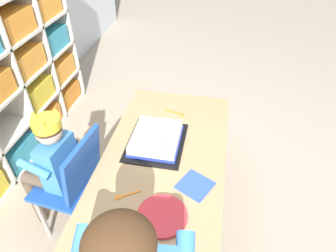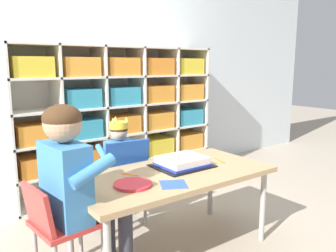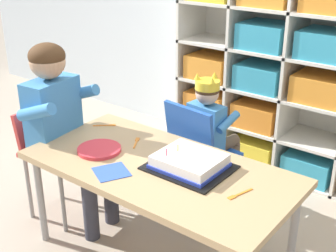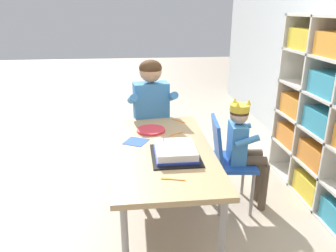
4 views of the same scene
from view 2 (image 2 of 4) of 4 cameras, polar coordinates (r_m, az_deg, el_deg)
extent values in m
plane|color=tan|center=(2.44, 0.64, -20.04)|extent=(16.00, 16.00, 0.00)
cube|color=silver|center=(3.46, -14.97, 11.44)|extent=(6.95, 0.10, 2.65)
cube|color=silver|center=(3.56, -9.57, 1.56)|extent=(2.06, 0.01, 1.41)
cube|color=silver|center=(3.07, -25.22, -0.66)|extent=(0.02, 0.37, 1.41)
cube|color=silver|center=(3.17, -18.01, 0.13)|extent=(0.02, 0.37, 1.41)
cube|color=silver|center=(3.32, -11.32, 0.86)|extent=(0.02, 0.37, 1.41)
cube|color=silver|center=(3.50, -5.28, 1.52)|extent=(0.02, 0.37, 1.41)
cube|color=silver|center=(3.73, 0.10, 2.08)|extent=(0.02, 0.37, 1.41)
cube|color=silver|center=(3.98, 4.85, 2.57)|extent=(0.02, 0.37, 1.41)
cube|color=silver|center=(3.58, -7.93, -9.83)|extent=(2.06, 0.37, 0.02)
cube|color=silver|center=(3.50, -8.04, -5.55)|extent=(2.06, 0.37, 0.02)
cube|color=silver|center=(3.43, -8.16, -1.09)|extent=(2.06, 0.37, 0.02)
cube|color=silver|center=(3.39, -8.28, 3.52)|extent=(2.06, 0.37, 0.02)
cube|color=silver|center=(3.37, -8.40, 8.21)|extent=(2.06, 0.37, 0.02)
cube|color=silver|center=(3.37, -8.53, 12.93)|extent=(2.06, 0.37, 0.02)
cube|color=yellow|center=(3.37, -14.01, -9.63)|extent=(0.32, 0.29, 0.17)
cube|color=teal|center=(3.53, -7.83, -8.49)|extent=(0.32, 0.29, 0.17)
cube|color=orange|center=(3.73, -2.27, -7.37)|extent=(0.32, 0.29, 0.17)
cube|color=orange|center=(3.96, 2.65, -6.32)|extent=(0.32, 0.29, 0.17)
cube|color=orange|center=(3.17, -21.09, -6.05)|extent=(0.32, 0.29, 0.17)
cube|color=orange|center=(3.29, -14.22, -5.08)|extent=(0.32, 0.29, 0.17)
cube|color=yellow|center=(3.66, -2.30, -3.23)|extent=(0.32, 0.29, 0.17)
cube|color=orange|center=(3.89, 2.68, -2.40)|extent=(0.32, 0.29, 0.17)
cube|color=orange|center=(3.11, -21.42, -1.13)|extent=(0.32, 0.29, 0.17)
cube|color=teal|center=(3.23, -14.43, -0.32)|extent=(0.32, 0.29, 0.17)
cube|color=orange|center=(3.40, -8.05, 0.41)|extent=(0.32, 0.29, 0.17)
cube|color=orange|center=(3.60, -2.34, 1.07)|extent=(0.32, 0.29, 0.17)
cube|color=teal|center=(3.84, 2.72, 1.64)|extent=(0.32, 0.29, 0.17)
cube|color=teal|center=(3.19, -14.66, 4.58)|extent=(0.32, 0.29, 0.17)
cube|color=teal|center=(3.36, -8.17, 5.08)|extent=(0.32, 0.29, 0.17)
cube|color=orange|center=(3.57, -2.37, 5.47)|extent=(0.32, 0.29, 0.17)
cube|color=orange|center=(3.81, 2.75, 5.77)|extent=(0.32, 0.29, 0.17)
cube|color=yellow|center=(3.05, -22.10, 9.14)|extent=(0.32, 0.29, 0.17)
cube|color=orange|center=(3.18, -14.88, 9.56)|extent=(0.32, 0.29, 0.17)
cube|color=orange|center=(3.35, -8.29, 9.81)|extent=(0.32, 0.29, 0.17)
cube|color=orange|center=(3.56, -2.40, 9.92)|extent=(0.32, 0.29, 0.17)
cube|color=yellow|center=(3.80, 2.79, 9.94)|extent=(0.32, 0.29, 0.17)
cube|color=tan|center=(2.23, 0.66, -8.18)|extent=(1.31, 0.65, 0.03)
cylinder|color=#9E9993|center=(2.54, 15.56, -12.77)|extent=(0.04, 0.04, 0.51)
cylinder|color=#9E9993|center=(2.29, -16.15, -15.46)|extent=(0.04, 0.04, 0.51)
cylinder|color=#9E9993|center=(2.87, 7.10, -9.72)|extent=(0.04, 0.04, 0.51)
cube|color=#1E4CA8|center=(2.66, -7.94, -8.83)|extent=(0.39, 0.33, 0.03)
cube|color=#1E4CA8|center=(2.49, -6.88, -5.99)|extent=(0.34, 0.10, 0.32)
cylinder|color=gray|center=(2.88, -5.90, -11.29)|extent=(0.02, 0.02, 0.35)
cylinder|color=gray|center=(2.79, -11.68, -12.25)|extent=(0.02, 0.02, 0.35)
cylinder|color=gray|center=(2.69, -3.86, -12.89)|extent=(0.02, 0.02, 0.35)
cylinder|color=gray|center=(2.58, -10.03, -14.03)|extent=(0.02, 0.02, 0.35)
cube|color=#3D7FBC|center=(2.63, -8.13, -5.58)|extent=(0.22, 0.13, 0.29)
sphere|color=#DBB293|center=(2.58, -8.25, -0.93)|extent=(0.13, 0.13, 0.13)
ellipsoid|color=#472D19|center=(2.57, -8.26, -0.49)|extent=(0.14, 0.14, 0.10)
cylinder|color=yellow|center=(2.57, -8.28, 0.16)|extent=(0.14, 0.14, 0.05)
cone|color=yellow|center=(2.61, -8.78, 1.28)|extent=(0.04, 0.04, 0.04)
cone|color=yellow|center=(2.55, -6.98, 1.11)|extent=(0.04, 0.04, 0.04)
cone|color=yellow|center=(2.52, -9.20, 0.92)|extent=(0.04, 0.04, 0.04)
cylinder|color=brown|center=(2.78, -7.66, -7.22)|extent=(0.09, 0.22, 0.07)
cylinder|color=brown|center=(2.73, -10.12, -7.56)|extent=(0.09, 0.22, 0.07)
cylinder|color=brown|center=(2.94, -8.34, -10.71)|extent=(0.06, 0.06, 0.37)
cylinder|color=brown|center=(2.90, -10.70, -11.08)|extent=(0.06, 0.06, 0.37)
cylinder|color=#3D7FBC|center=(2.69, -6.02, -3.71)|extent=(0.06, 0.18, 0.10)
cylinder|color=#3D7FBC|center=(2.61, -11.07, -4.31)|extent=(0.06, 0.18, 0.10)
cube|color=red|center=(1.92, -16.40, -15.30)|extent=(0.36, 0.34, 0.03)
cube|color=red|center=(1.82, -20.98, -12.85)|extent=(0.09, 0.29, 0.22)
cylinder|color=gray|center=(2.17, -14.38, -18.45)|extent=(0.02, 0.02, 0.41)
cube|color=#3D7FBC|center=(1.84, -16.75, -9.16)|extent=(0.19, 0.32, 0.42)
sphere|color=tan|center=(1.76, -17.26, 0.39)|extent=(0.19, 0.19, 0.19)
ellipsoid|color=#472D19|center=(1.76, -17.31, 1.30)|extent=(0.19, 0.19, 0.14)
cylinder|color=#33333D|center=(1.90, -11.03, -14.14)|extent=(0.31, 0.13, 0.10)
cylinder|color=#33333D|center=(2.04, -13.77, -12.45)|extent=(0.31, 0.13, 0.10)
cylinder|color=#33333D|center=(2.08, -7.08, -19.20)|extent=(0.08, 0.08, 0.43)
cylinder|color=#33333D|center=(2.21, -9.94, -17.37)|extent=(0.08, 0.08, 0.43)
cylinder|color=#3D7FBC|center=(1.69, -12.51, -7.35)|extent=(0.25, 0.09, 0.14)
cylinder|color=#3D7FBC|center=(1.98, -17.51, -4.98)|extent=(0.25, 0.09, 0.14)
cube|color=black|center=(2.35, 2.38, -6.68)|extent=(0.38, 0.31, 0.01)
cube|color=white|center=(2.34, 2.38, -5.87)|extent=(0.29, 0.25, 0.06)
cube|color=#283DB2|center=(2.34, 2.38, -6.40)|extent=(0.30, 0.26, 0.02)
cylinder|color=#E54C66|center=(2.22, 1.81, -5.43)|extent=(0.01, 0.01, 0.04)
cylinder|color=#EFCC4C|center=(2.28, 1.08, -4.99)|extent=(0.01, 0.01, 0.04)
cylinder|color=#DB333D|center=(1.99, -5.90, -9.70)|extent=(0.22, 0.22, 0.02)
cube|color=#3356B7|center=(2.00, 0.91, -9.74)|extent=(0.20, 0.20, 0.00)
cube|color=orange|center=(2.52, 8.41, -5.64)|extent=(0.04, 0.10, 0.00)
cube|color=orange|center=(2.46, 9.16, -6.05)|extent=(0.03, 0.04, 0.00)
cube|color=orange|center=(2.18, -5.95, -8.15)|extent=(0.05, 0.08, 0.00)
cube|color=orange|center=(2.20, -7.42, -7.93)|extent=(0.04, 0.04, 0.00)
cube|color=orange|center=(2.10, -14.58, -9.10)|extent=(0.08, 0.07, 0.00)
cube|color=orange|center=(2.16, -13.80, -8.55)|extent=(0.04, 0.04, 0.00)
camera|label=1|loc=(1.53, -30.22, 25.37)|focal=31.61mm
camera|label=3|loc=(2.50, 50.73, 14.55)|focal=48.64mm
camera|label=4|loc=(3.62, 30.11, 12.38)|focal=34.66mm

